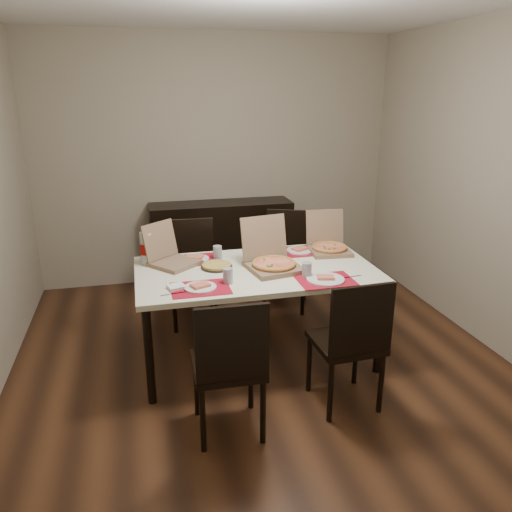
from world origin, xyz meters
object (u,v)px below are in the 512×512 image
chair_near_left (229,363)px  chair_far_right (287,255)px  sideboard (222,243)px  chair_far_left (192,267)px  pizza_box_center (272,261)px  dining_table (256,277)px  chair_near_right (351,339)px  soda_bottle (147,248)px  dip_bowl (261,259)px

chair_near_left → chair_far_right: (0.92, 1.85, 0.00)m
sideboard → chair_far_right: size_ratio=1.61×
sideboard → chair_far_left: chair_far_left is taller
chair_near_left → pizza_box_center: (0.50, 0.87, 0.30)m
dining_table → chair_far_left: chair_far_left is taller
sideboard → chair_near_right: (0.42, -2.46, 0.06)m
dining_table → soda_bottle: (-0.80, 0.32, 0.19)m
chair_near_left → chair_far_right: 2.06m
chair_near_left → dip_bowl: 1.19m
dining_table → chair_near_right: size_ratio=1.94×
soda_bottle → chair_near_right: bearing=-42.4°
chair_near_left → chair_near_right: 0.83m
chair_near_left → pizza_box_center: bearing=60.2°
sideboard → chair_near_right: chair_near_right is taller
chair_near_left → soda_bottle: (-0.41, 1.23, 0.36)m
sideboard → chair_far_right: (0.52, -0.71, 0.06)m
chair_far_left → soda_bottle: bearing=-129.2°
chair_near_left → dip_bowl: bearing=66.6°
chair_near_right → dip_bowl: (-0.36, 0.97, 0.25)m
chair_far_right → chair_near_right: bearing=-93.2°
chair_far_right → soda_bottle: (-1.33, -0.62, 0.36)m
sideboard → dining_table: bearing=-90.7°
sideboard → chair_near_left: 2.59m
dip_bowl → chair_far_right: bearing=59.8°
sideboard → pizza_box_center: 1.72m
chair_far_left → sideboard: bearing=63.5°
chair_near_left → chair_near_right: size_ratio=1.00×
chair_far_right → soda_bottle: 1.51m
chair_near_left → chair_far_left: (-0.02, 1.71, 0.00)m
chair_far_left → soda_bottle: (-0.40, -0.49, 0.36)m
chair_far_right → chair_near_left: bearing=-116.4°
chair_near_left → chair_far_right: bearing=63.6°
chair_near_right → pizza_box_center: pizza_box_center is taller
chair_near_left → sideboard: bearing=81.1°
chair_near_right → dip_bowl: chair_near_right is taller
chair_near_right → soda_bottle: bearing=137.6°
dining_table → chair_near_left: size_ratio=1.94×
sideboard → chair_far_left: (-0.42, -0.84, 0.06)m
dip_bowl → chair_near_left: bearing=-113.4°
dining_table → sideboard: bearing=89.3°
pizza_box_center → chair_far_right: bearing=66.8°
chair_near_right → soda_bottle: (-1.24, 1.13, 0.36)m
chair_far_right → sideboard: bearing=126.1°
pizza_box_center → soda_bottle: bearing=158.9°
dip_bowl → dining_table: bearing=-116.6°
chair_near_right → dining_table: bearing=118.6°
pizza_box_center → soda_bottle: size_ratio=1.59×
pizza_box_center → dip_bowl: (-0.04, 0.19, -0.04)m
chair_near_left → soda_bottle: soda_bottle is taller
dining_table → dip_bowl: dip_bowl is taller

